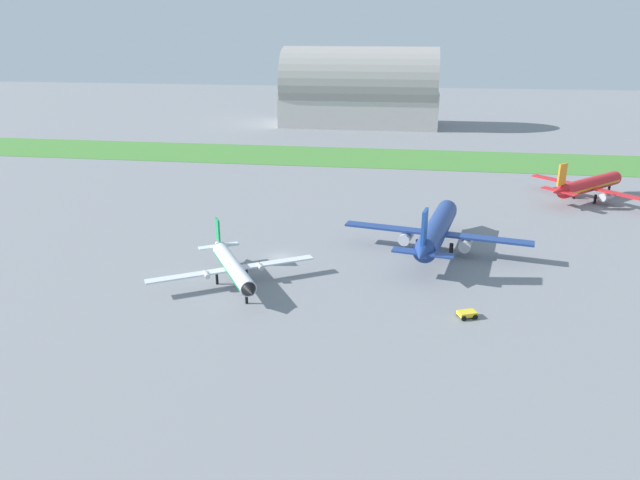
{
  "coord_description": "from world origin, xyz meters",
  "views": [
    {
      "loc": [
        20.14,
        -90.75,
        36.75
      ],
      "look_at": [
        6.41,
        1.27,
        3.0
      ],
      "focal_mm": 33.18,
      "sensor_mm": 36.0,
      "label": 1
    }
  ],
  "objects": [
    {
      "name": "ground_plane",
      "position": [
        0.0,
        0.0,
        0.0
      ],
      "size": [
        600.0,
        600.0,
        0.0
      ],
      "primitive_type": "plane",
      "color": "gray"
    },
    {
      "name": "airplane_foreground_turboprop",
      "position": [
        -4.97,
        -11.63,
        2.81
      ],
      "size": [
        22.8,
        19.9,
        7.68
      ],
      "rotation": [
        0.0,
        0.0,
        5.25
      ],
      "color": "silver",
      "rests_on": "ground_plane"
    },
    {
      "name": "baggage_cart_near_gate",
      "position": [
        29.13,
        -17.81,
        0.57
      ],
      "size": [
        2.88,
        2.54,
        0.9
      ],
      "rotation": [
        0.0,
        0.0,
        0.4
      ],
      "color": "yellow",
      "rests_on": "ground_plane"
    },
    {
      "name": "hangar_distant",
      "position": [
        0.77,
        142.73,
        13.13
      ],
      "size": [
        59.88,
        26.96,
        29.58
      ],
      "color": "#BCB7B2",
      "rests_on": "ground_plane"
    },
    {
      "name": "airplane_parked_jet_far",
      "position": [
        60.33,
        43.97,
        3.54
      ],
      "size": [
        22.05,
        21.87,
        9.83
      ],
      "rotation": [
        0.0,
        0.0,
        0.78
      ],
      "color": "red",
      "rests_on": "ground_plane"
    },
    {
      "name": "airplane_midfield_jet",
      "position": [
        25.69,
        6.19,
        4.07
      ],
      "size": [
        31.73,
        31.29,
        11.29
      ],
      "rotation": [
        0.0,
        0.0,
        1.38
      ],
      "color": "navy",
      "rests_on": "ground_plane"
    },
    {
      "name": "grass_taxiway_strip",
      "position": [
        0.0,
        82.43,
        0.04
      ],
      "size": [
        360.0,
        28.0,
        0.08
      ],
      "primitive_type": "cube",
      "color": "#478438",
      "rests_on": "ground_plane"
    }
  ]
}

